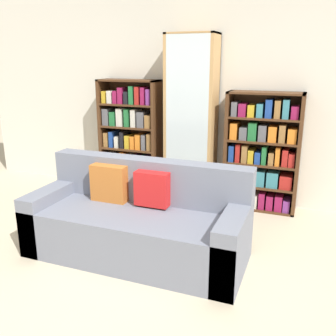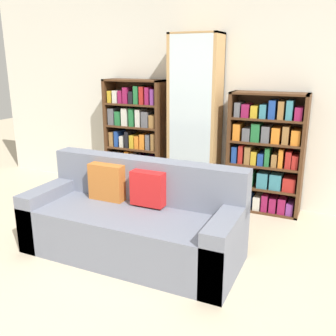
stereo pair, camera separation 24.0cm
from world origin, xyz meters
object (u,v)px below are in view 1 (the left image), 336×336
couch (138,223)px  wine_bottle (230,206)px  bookshelf_left (131,139)px  bookshelf_right (262,154)px  display_cabinet (191,121)px

couch → wine_bottle: bearing=60.5°
bookshelf_left → bookshelf_right: (1.77, -0.00, -0.05)m
bookshelf_left → display_cabinet: bearing=-1.1°
bookshelf_left → display_cabinet: size_ratio=0.73×
display_cabinet → bookshelf_right: bearing=1.1°
couch → display_cabinet: display_cabinet is taller
couch → display_cabinet: 1.73m
couch → wine_bottle: couch is taller
bookshelf_left → bookshelf_right: size_ratio=1.08×
display_cabinet → wine_bottle: size_ratio=5.78×
couch → bookshelf_right: 1.87m
wine_bottle → bookshelf_right: bearing=59.2°
couch → display_cabinet: (0.01, 1.57, 0.73)m
couch → bookshelf_left: (-0.85, 1.59, 0.44)m
display_cabinet → wine_bottle: (0.63, -0.43, -0.89)m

